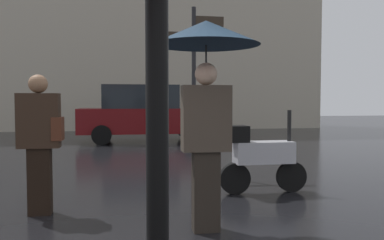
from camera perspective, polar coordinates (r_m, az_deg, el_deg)
pedestrian_with_umbrella at (r=4.09m, az=2.07°, el=8.15°), size 1.12×1.12×2.20m
pedestrian_with_bag at (r=5.03m, az=-21.25°, el=-2.14°), size 0.52×0.24×1.69m
parked_scooter at (r=5.90m, az=10.01°, el=-5.22°), size 1.34×0.32×1.23m
parked_car_left at (r=13.20m, az=-6.89°, el=0.99°), size 4.46×1.89×1.88m
street_signpost at (r=7.26m, az=0.31°, el=6.74°), size 1.08×0.08×3.09m
building_block at (r=20.22m, az=-9.67°, el=16.71°), size 19.12×2.99×12.46m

